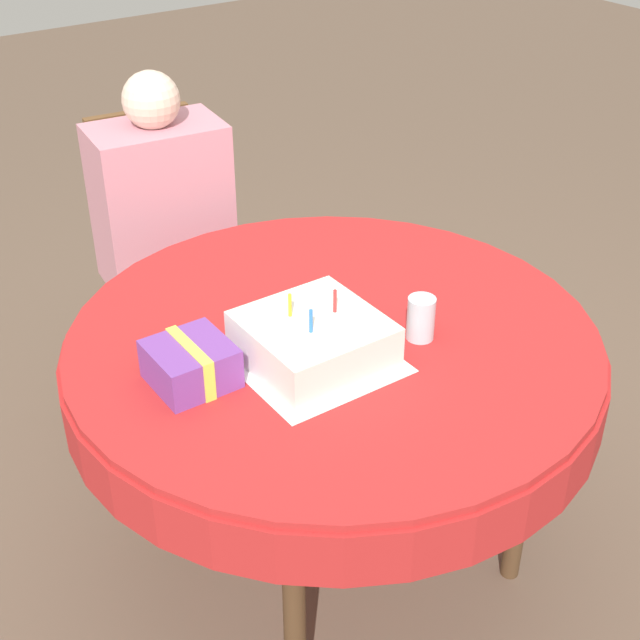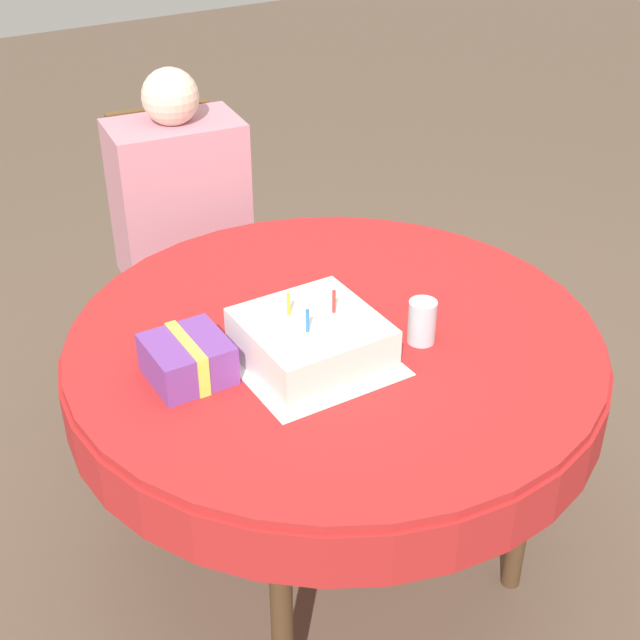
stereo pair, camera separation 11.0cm
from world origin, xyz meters
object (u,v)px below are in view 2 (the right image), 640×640
Objects in this scene: birthday_cake at (311,340)px; gift_box at (188,359)px; drinking_glass at (422,322)px; person at (183,212)px; chair at (179,248)px.

birthday_cake is 1.65× the size of gift_box.
drinking_glass is (0.26, -0.06, -0.00)m from birthday_cake.
gift_box is at bearing -106.21° from person.
person is at bearing 98.56° from drinking_glass.
gift_box is (-0.52, 0.15, -0.01)m from drinking_glass.
drinking_glass is at bearing -76.11° from chair.
chair is at bearing 90.00° from person.
chair reaches higher than drinking_glass.
birthday_cake is (-0.12, -1.06, 0.27)m from chair.
person reaches higher than gift_box.
birthday_cake is (-0.11, -0.97, 0.10)m from person.
gift_box is at bearing 161.69° from birthday_cake.
chair is at bearing 97.36° from drinking_glass.
gift_box is (-0.38, -0.97, 0.26)m from chair.
birthday_cake is at bearing -18.31° from gift_box.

